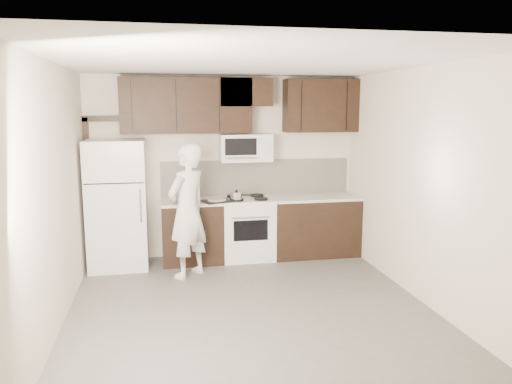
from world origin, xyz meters
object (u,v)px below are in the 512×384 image
object	(u,v)px
microwave	(245,148)
person	(187,211)
refrigerator	(117,204)
stove	(247,228)

from	to	relation	value
microwave	person	bearing A→B (deg)	-140.18
microwave	refrigerator	xyz separation A→B (m)	(-1.85, -0.17, -0.75)
stove	person	size ratio (longest dim) A/B	0.53
stove	microwave	bearing A→B (deg)	90.10
stove	refrigerator	world-z (taller)	refrigerator
microwave	person	world-z (taller)	microwave
microwave	refrigerator	distance (m)	2.00
refrigerator	person	xyz separation A→B (m)	(0.94, -0.59, -0.01)
stove	person	bearing A→B (deg)	-144.84
microwave	person	size ratio (longest dim) A/B	0.43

